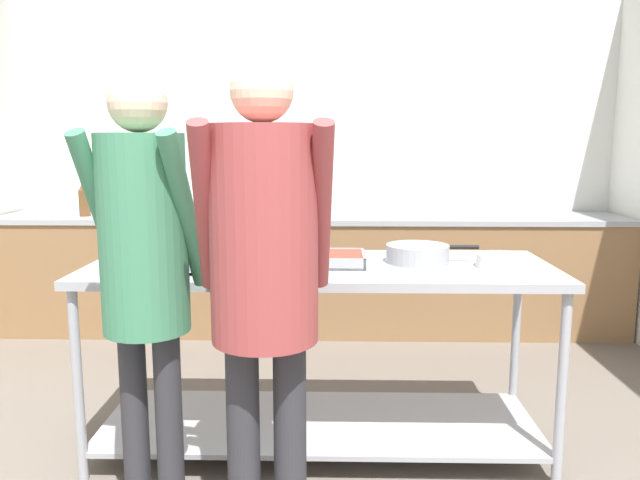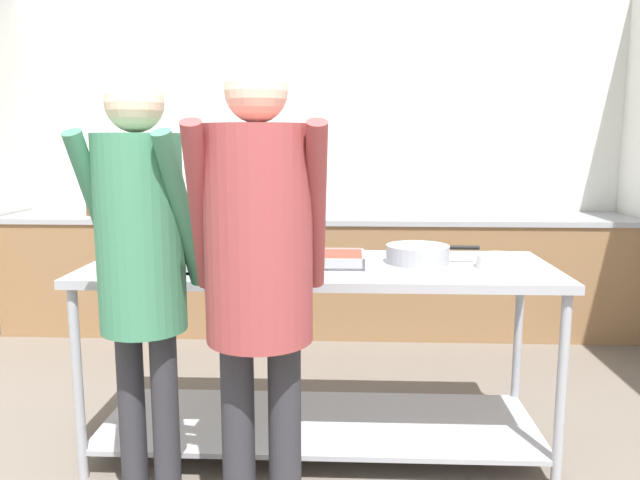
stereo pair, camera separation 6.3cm
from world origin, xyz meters
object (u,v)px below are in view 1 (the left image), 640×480
serving_tray_vegetables (211,264)px  serving_tray_roast (317,259)px  guest_serving_right (264,260)px  broccoli_bowl (140,255)px  sauce_pan (418,253)px  plate_stack (502,261)px  water_bottle (84,199)px  guest_serving_left (144,253)px

serving_tray_vegetables → serving_tray_roast: size_ratio=0.96×
serving_tray_vegetables → guest_serving_right: size_ratio=0.25×
broccoli_bowl → guest_serving_right: bearing=-49.3°
broccoli_bowl → sauce_pan: (1.32, 0.06, 0.00)m
broccoli_bowl → plate_stack: size_ratio=0.92×
guest_serving_right → water_bottle: bearing=122.5°
broccoli_bowl → guest_serving_right: (0.68, -0.79, 0.13)m
broccoli_bowl → sauce_pan: size_ratio=0.49×
plate_stack → water_bottle: bearing=145.0°
plate_stack → water_bottle: water_bottle is taller
plate_stack → guest_serving_right: 1.26m
plate_stack → guest_serving_right: bearing=-143.8°
guest_serving_left → guest_serving_right: guest_serving_right is taller
serving_tray_roast → sauce_pan: 0.49m
broccoli_bowl → guest_serving_left: (0.22, -0.64, 0.13)m
serving_tray_vegetables → guest_serving_left: 0.56m
plate_stack → serving_tray_roast: bearing=177.0°
sauce_pan → guest_serving_right: 1.07m
serving_tray_roast → water_bottle: size_ratio=1.56×
serving_tray_vegetables → water_bottle: size_ratio=1.50×
serving_tray_vegetables → serving_tray_roast: bearing=13.3°
serving_tray_vegetables → guest_serving_left: size_ratio=0.25×
plate_stack → guest_serving_right: size_ratio=0.13×
water_bottle → serving_tray_vegetables: bearing=-55.2°
broccoli_bowl → serving_tray_roast: (0.84, -0.01, -0.02)m
guest_serving_left → water_bottle: 2.76m
serving_tray_roast → broccoli_bowl: bearing=179.6°
serving_tray_vegetables → guest_serving_right: (0.32, -0.67, 0.15)m
serving_tray_roast → guest_serving_right: guest_serving_right is taller
plate_stack → guest_serving_left: bearing=-157.9°
broccoli_bowl → serving_tray_vegetables: size_ratio=0.50×
serving_tray_vegetables → guest_serving_left: bearing=-104.7°
guest_serving_left → guest_serving_right: bearing=-17.5°
serving_tray_roast → guest_serving_right: size_ratio=0.26×
guest_serving_right → water_bottle: guest_serving_right is taller
serving_tray_roast → sauce_pan: bearing=7.7°
guest_serving_right → sauce_pan: bearing=53.0°
guest_serving_left → serving_tray_roast: bearing=46.1°
sauce_pan → water_bottle: (-2.31, 1.77, 0.09)m
guest_serving_left → plate_stack: bearing=22.1°
broccoli_bowl → serving_tray_vegetables: 0.38m
water_bottle → plate_stack: bearing=-35.0°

